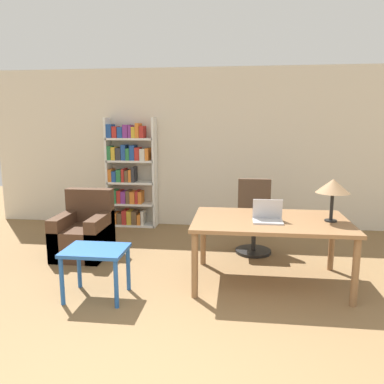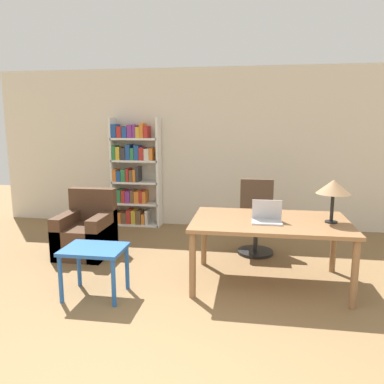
{
  "view_description": "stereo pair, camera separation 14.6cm",
  "coord_description": "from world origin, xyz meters",
  "px_view_note": "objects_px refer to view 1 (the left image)",
  "views": [
    {
      "loc": [
        0.35,
        -1.9,
        1.77
      ],
      "look_at": [
        -0.17,
        2.37,
        0.99
      ],
      "focal_mm": 35.0,
      "sensor_mm": 36.0,
      "label": 1
    },
    {
      "loc": [
        0.49,
        -1.88,
        1.77
      ],
      "look_at": [
        -0.17,
        2.37,
        0.99
      ],
      "focal_mm": 35.0,
      "sensor_mm": 36.0,
      "label": 2
    }
  ],
  "objects_px": {
    "office_chair": "(254,218)",
    "bookshelf": "(129,175)",
    "desk": "(270,226)",
    "laptop": "(268,217)",
    "table_lamp": "(333,187)",
    "armchair": "(84,234)",
    "side_table_blue": "(96,257)"
  },
  "relations": [
    {
      "from": "side_table_blue",
      "to": "bookshelf",
      "type": "bearing_deg",
      "value": 99.25
    },
    {
      "from": "table_lamp",
      "to": "office_chair",
      "type": "bearing_deg",
      "value": 125.71
    },
    {
      "from": "laptop",
      "to": "office_chair",
      "type": "height_order",
      "value": "office_chair"
    },
    {
      "from": "table_lamp",
      "to": "bookshelf",
      "type": "height_order",
      "value": "bookshelf"
    },
    {
      "from": "bookshelf",
      "to": "desk",
      "type": "bearing_deg",
      "value": -44.06
    },
    {
      "from": "desk",
      "to": "laptop",
      "type": "relative_size",
      "value": 5.36
    },
    {
      "from": "armchair",
      "to": "office_chair",
      "type": "bearing_deg",
      "value": 10.61
    },
    {
      "from": "office_chair",
      "to": "armchair",
      "type": "relative_size",
      "value": 1.16
    },
    {
      "from": "desk",
      "to": "side_table_blue",
      "type": "relative_size",
      "value": 2.72
    },
    {
      "from": "office_chair",
      "to": "laptop",
      "type": "bearing_deg",
      "value": -85.59
    },
    {
      "from": "desk",
      "to": "bookshelf",
      "type": "xyz_separation_m",
      "value": [
        -2.24,
        2.17,
        0.24
      ]
    },
    {
      "from": "desk",
      "to": "office_chair",
      "type": "bearing_deg",
      "value": 97.01
    },
    {
      "from": "table_lamp",
      "to": "side_table_blue",
      "type": "xyz_separation_m",
      "value": [
        -2.43,
        -0.57,
        -0.68
      ]
    },
    {
      "from": "side_table_blue",
      "to": "armchair",
      "type": "relative_size",
      "value": 0.71
    },
    {
      "from": "table_lamp",
      "to": "armchair",
      "type": "bearing_deg",
      "value": 168.31
    },
    {
      "from": "office_chair",
      "to": "bookshelf",
      "type": "relative_size",
      "value": 0.54
    },
    {
      "from": "table_lamp",
      "to": "side_table_blue",
      "type": "distance_m",
      "value": 2.59
    },
    {
      "from": "laptop",
      "to": "table_lamp",
      "type": "bearing_deg",
      "value": 7.6
    },
    {
      "from": "side_table_blue",
      "to": "armchair",
      "type": "distance_m",
      "value": 1.38
    },
    {
      "from": "office_chair",
      "to": "side_table_blue",
      "type": "xyz_separation_m",
      "value": [
        -1.66,
        -1.64,
        -0.03
      ]
    },
    {
      "from": "desk",
      "to": "laptop",
      "type": "height_order",
      "value": "laptop"
    },
    {
      "from": "side_table_blue",
      "to": "armchair",
      "type": "bearing_deg",
      "value": 117.9
    },
    {
      "from": "desk",
      "to": "bookshelf",
      "type": "distance_m",
      "value": 3.13
    },
    {
      "from": "table_lamp",
      "to": "laptop",
      "type": "bearing_deg",
      "value": -172.4
    },
    {
      "from": "table_lamp",
      "to": "side_table_blue",
      "type": "bearing_deg",
      "value": -166.71
    },
    {
      "from": "office_chair",
      "to": "bookshelf",
      "type": "distance_m",
      "value": 2.42
    },
    {
      "from": "armchair",
      "to": "bookshelf",
      "type": "height_order",
      "value": "bookshelf"
    },
    {
      "from": "office_chair",
      "to": "desk",
      "type": "bearing_deg",
      "value": -82.99
    },
    {
      "from": "laptop",
      "to": "side_table_blue",
      "type": "relative_size",
      "value": 0.51
    },
    {
      "from": "laptop",
      "to": "armchair",
      "type": "height_order",
      "value": "laptop"
    },
    {
      "from": "laptop",
      "to": "table_lamp",
      "type": "distance_m",
      "value": 0.76
    },
    {
      "from": "laptop",
      "to": "office_chair",
      "type": "bearing_deg",
      "value": 94.41
    }
  ]
}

